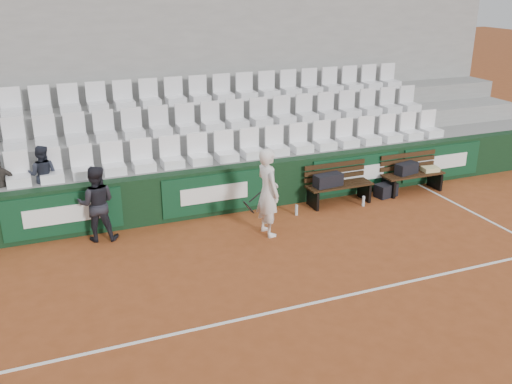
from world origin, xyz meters
The scene contains 21 objects.
ground centered at (0.00, 0.00, 0.00)m, with size 80.00×80.00×0.00m, color brown.
court_baseline centered at (0.00, 0.00, 0.00)m, with size 18.00×0.06×0.01m, color white.
back_barrier centered at (0.07, 3.99, 0.50)m, with size 18.00×0.34×1.00m.
grandstand_tier_front centered at (0.00, 4.62, 0.50)m, with size 18.00×0.95×1.00m, color gray.
grandstand_tier_mid centered at (0.00, 5.58, 0.72)m, with size 18.00×0.95×1.45m, color gray.
grandstand_tier_back centered at (0.00, 6.53, 0.95)m, with size 18.00×0.95×1.90m, color gray.
grandstand_rear_wall centered at (0.00, 7.15, 2.20)m, with size 18.00×0.30×4.40m, color gray.
seat_row_front centered at (0.00, 4.45, 1.31)m, with size 11.90×0.44×0.63m, color white.
seat_row_mid centered at (0.00, 5.40, 1.77)m, with size 11.90×0.44×0.63m, color silver.
seat_row_back centered at (0.00, 6.35, 2.21)m, with size 11.90×0.44×0.63m, color silver.
bench_left centered at (2.59, 3.51, 0.23)m, with size 1.50×0.56×0.45m, color #301D0E.
bench_right centered at (4.56, 3.53, 0.23)m, with size 1.50×0.56×0.45m, color #362010.
sports_bag_left centered at (2.30, 3.50, 0.59)m, with size 0.64×0.27×0.27m, color black.
sports_bag_right centered at (4.39, 3.56, 0.58)m, with size 0.55×0.26×0.26m, color black.
towel centered at (5.02, 3.51, 0.50)m, with size 0.38×0.27×0.10m, color #CDC585.
sports_bag_ground centered at (3.81, 3.48, 0.15)m, with size 0.50×0.30×0.30m, color black.
water_bottle_near centered at (1.43, 3.25, 0.11)m, with size 0.06×0.06×0.23m, color silver.
water_bottle_far centered at (3.02, 3.16, 0.12)m, with size 0.06×0.06×0.23m, color silver.
tennis_player centered at (0.50, 2.62, 0.87)m, with size 0.73×0.67×1.75m.
ball_kid centered at (-2.59, 3.59, 0.74)m, with size 0.72×0.56×1.48m, color black.
spectator_c centered at (-3.46, 4.50, 1.58)m, with size 0.57×0.44×1.17m, color #1E222D.
Camera 1 is at (-3.50, -6.76, 4.74)m, focal length 40.00 mm.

